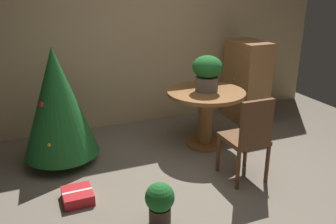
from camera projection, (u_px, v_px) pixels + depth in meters
name	position (u px, v px, depth m)	size (l,w,h in m)	color
ground_plane	(207.00, 190.00, 3.76)	(6.60, 6.60, 0.00)	#756B5B
back_wall_panel	(140.00, 37.00, 5.23)	(6.00, 0.10, 2.60)	tan
round_dining_table	(206.00, 107.00, 4.61)	(1.00, 1.00, 0.75)	brown
flower_vase	(207.00, 71.00, 4.46)	(0.38, 0.38, 0.45)	#665B51
wooden_chair_near	(248.00, 136.00, 3.77)	(0.41, 0.45, 0.96)	brown
holiday_tree	(57.00, 102.00, 4.07)	(0.87, 0.87, 1.41)	brown
gift_box_red	(78.00, 196.00, 3.56)	(0.29, 0.32, 0.11)	red
wooden_cabinet	(246.00, 82.00, 5.46)	(0.45, 0.70, 1.24)	#9E6B3D
potted_plant	(160.00, 202.00, 3.16)	(0.27, 0.27, 0.41)	#4C382D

